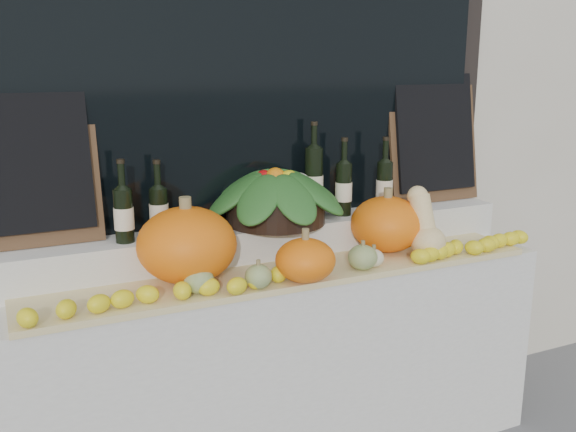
{
  "coord_description": "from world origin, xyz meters",
  "views": [
    {
      "loc": [
        -1.05,
        -0.78,
        1.73
      ],
      "look_at": [
        0.0,
        1.45,
        1.12
      ],
      "focal_mm": 40.0,
      "sensor_mm": 36.0,
      "label": 1
    }
  ],
  "objects": [
    {
      "name": "chalkboard_right",
      "position": [
        0.92,
        1.74,
        1.36
      ],
      "size": [
        0.5,
        0.13,
        0.61
      ],
      "rotation": [
        -0.17,
        0.0,
        0.0
      ],
      "color": "#4C331E",
      "rests_on": "rear_tier"
    },
    {
      "name": "butternut_squash",
      "position": [
        0.6,
        1.36,
        1.03
      ],
      "size": [
        0.15,
        0.21,
        0.29
      ],
      "color": "#EECE8C",
      "rests_on": "straw_bedding"
    },
    {
      "name": "pumpkin_center",
      "position": [
        -0.01,
        1.28,
        0.99
      ],
      "size": [
        0.23,
        0.23,
        0.17
      ],
      "primitive_type": "ellipsoid",
      "rotation": [
        0.0,
        0.0,
        -0.01
      ],
      "color": "orange",
      "rests_on": "straw_bedding"
    },
    {
      "name": "wine_bottle_near_right",
      "position": [
        0.37,
        1.66,
        1.16
      ],
      "size": [
        0.08,
        0.08,
        0.35
      ],
      "color": "black",
      "rests_on": "rear_tier"
    },
    {
      "name": "wine_bottle_far_left",
      "position": [
        -0.61,
        1.63,
        1.15
      ],
      "size": [
        0.08,
        0.08,
        0.32
      ],
      "color": "black",
      "rests_on": "rear_tier"
    },
    {
      "name": "pumpkin_right",
      "position": [
        0.49,
        1.48,
        1.03
      ],
      "size": [
        0.42,
        0.42,
        0.24
      ],
      "primitive_type": "ellipsoid",
      "rotation": [
        0.0,
        0.0,
        0.39
      ],
      "color": "orange",
      "rests_on": "straw_bedding"
    },
    {
      "name": "lemon_heap",
      "position": [
        0.0,
        1.29,
        0.94
      ],
      "size": [
        2.2,
        0.16,
        0.06
      ],
      "primitive_type": null,
      "color": "yellow",
      "rests_on": "straw_bedding"
    },
    {
      "name": "chalkboard_left",
      "position": [
        -0.92,
        1.74,
        1.36
      ],
      "size": [
        0.5,
        0.13,
        0.61
      ],
      "rotation": [
        -0.17,
        0.0,
        0.0
      ],
      "color": "#4C331E",
      "rests_on": "rear_tier"
    },
    {
      "name": "wine_bottle_tall",
      "position": [
        0.24,
        1.69,
        1.2
      ],
      "size": [
        0.08,
        0.08,
        0.42
      ],
      "color": "black",
      "rests_on": "rear_tier"
    },
    {
      "name": "straw_bedding",
      "position": [
        0.0,
        1.4,
        0.89
      ],
      "size": [
        2.1,
        0.32,
        0.02
      ],
      "primitive_type": "cube",
      "color": "tan",
      "rests_on": "display_sill"
    },
    {
      "name": "wine_bottle_far_right",
      "position": [
        0.58,
        1.64,
        1.16
      ],
      "size": [
        0.08,
        0.08,
        0.34
      ],
      "color": "black",
      "rests_on": "rear_tier"
    },
    {
      "name": "produce_bowl",
      "position": [
        0.04,
        1.66,
        1.16
      ],
      "size": [
        0.65,
        0.65,
        0.25
      ],
      "color": "black",
      "rests_on": "rear_tier"
    },
    {
      "name": "decorative_gourds",
      "position": [
        0.09,
        1.31,
        0.96
      ],
      "size": [
        1.12,
        0.16,
        0.15
      ],
      "color": "#36651E",
      "rests_on": "straw_bedding"
    },
    {
      "name": "rear_tier",
      "position": [
        0.0,
        1.68,
        0.96
      ],
      "size": [
        2.3,
        0.25,
        0.16
      ],
      "primitive_type": "cube",
      "color": "silver",
      "rests_on": "display_sill"
    },
    {
      "name": "pumpkin_left",
      "position": [
        -0.41,
        1.47,
        1.05
      ],
      "size": [
        0.42,
        0.42,
        0.29
      ],
      "primitive_type": "ellipsoid",
      "rotation": [
        0.0,
        0.0,
        -0.12
      ],
      "color": "orange",
      "rests_on": "straw_bedding"
    },
    {
      "name": "display_sill",
      "position": [
        0.0,
        1.52,
        0.44
      ],
      "size": [
        2.3,
        0.55,
        0.88
      ],
      "primitive_type": "cube",
      "color": "silver",
      "rests_on": "ground"
    },
    {
      "name": "wine_bottle_near_left",
      "position": [
        -0.46,
        1.68,
        1.14
      ],
      "size": [
        0.08,
        0.08,
        0.3
      ],
      "color": "black",
      "rests_on": "rear_tier"
    }
  ]
}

